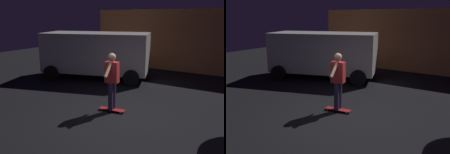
% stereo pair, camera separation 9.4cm
% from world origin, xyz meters
% --- Properties ---
extents(ground_plane, '(28.00, 28.00, 0.00)m').
position_xyz_m(ground_plane, '(0.00, 0.00, 0.00)').
color(ground_plane, black).
extents(low_building, '(10.30, 3.62, 3.08)m').
position_xyz_m(low_building, '(0.09, 8.30, 1.54)').
color(low_building, '#C67A47').
rests_on(low_building, ground_plane).
extents(parked_van, '(4.96, 3.33, 2.03)m').
position_xyz_m(parked_van, '(-3.18, 3.31, 1.16)').
color(parked_van, silver).
rests_on(parked_van, ground_plane).
extents(skateboard_ridden, '(0.80, 0.30, 0.07)m').
position_xyz_m(skateboard_ridden, '(-0.49, 0.24, 0.06)').
color(skateboard_ridden, '#AD1E23').
rests_on(skateboard_ridden, ground_plane).
extents(skater, '(0.41, 0.98, 1.67)m').
position_xyz_m(skater, '(-0.49, 0.24, 1.04)').
color(skater, '#382D4C').
rests_on(skater, skateboard_ridden).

